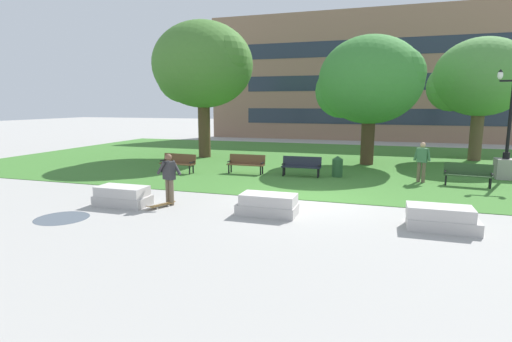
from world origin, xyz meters
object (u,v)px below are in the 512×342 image
Objects in this scene: person_skateboarder at (169,176)px; park_bench_far_right at (301,165)px; park_bench_near_right at (178,162)px; concrete_block_center at (122,196)px; park_bench_far_left at (246,163)px; person_bystander_near_lawn at (422,160)px; concrete_block_left at (268,205)px; trash_bin at (337,166)px; concrete_block_right at (441,218)px; lamp_post_center at (506,157)px; skateboard at (161,205)px; park_bench_near_left at (468,173)px.

person_skateboarder is 0.94× the size of park_bench_far_right.
person_skateboarder is at bearing -63.97° from park_bench_near_right.
concrete_block_center is at bearing -123.16° from park_bench_far_right.
park_bench_far_left is 1.05× the size of person_bystander_near_lawn.
concrete_block_center is 1.00× the size of concrete_block_left.
trash_bin is (4.75, 6.84, -0.47)m from person_skateboarder.
person_bystander_near_lawn reaches higher than park_bench_far_right.
concrete_block_center is 0.99× the size of concrete_block_right.
person_skateboarder is at bearing -144.26° from lamp_post_center.
park_bench_near_right is at bearing -167.14° from park_bench_far_left.
person_skateboarder is 1.69× the size of skateboard.
concrete_block_left is (4.90, 0.38, 0.00)m from concrete_block_center.
park_bench_far_left is 11.65m from lamp_post_center.
concrete_block_left is at bearing -134.09° from lamp_post_center.
trash_bin is at bearing 176.45° from person_bystander_near_lawn.
park_bench_near_right is 7.61m from trash_bin.
park_bench_near_right reaches higher than concrete_block_left.
trash_bin is (-7.17, -1.73, -0.50)m from lamp_post_center.
trash_bin is (-5.30, 0.46, -0.04)m from park_bench_near_left.
concrete_block_center is at bearing -78.08° from park_bench_near_right.
concrete_block_right is 1.06× the size of person_bystander_near_lawn.
concrete_block_center is 1.78× the size of skateboard.
trash_bin is at bearing 5.84° from park_bench_far_left.
park_bench_near_right reaches higher than skateboard.
concrete_block_center is 9.65m from trash_bin.
park_bench_far_right is (5.91, 0.82, 0.00)m from park_bench_near_right.
park_bench_far_left is at bearing 139.80° from concrete_block_right.
park_bench_far_left is at bearing -169.28° from lamp_post_center.
park_bench_far_right is 0.38× the size of lamp_post_center.
concrete_block_center is at bearing -175.55° from concrete_block_left.
concrete_block_center is 13.43m from park_bench_near_left.
trash_bin reaches higher than concrete_block_center.
park_bench_near_left is 6.90m from park_bench_far_right.
concrete_block_center is 1.69m from person_skateboarder.
concrete_block_right is at bearing -1.18° from person_skateboarder.
concrete_block_center is 8.41m from park_bench_far_right.
park_bench_near_left is at bearing 32.44° from person_skateboarder.
park_bench_near_right reaches higher than concrete_block_center.
concrete_block_left is at bearing -87.42° from park_bench_far_right.
concrete_block_right is 9.50m from lamp_post_center.
park_bench_near_right reaches higher than concrete_block_right.
park_bench_near_left is (10.05, 6.38, -0.43)m from person_skateboarder.
person_skateboarder is 0.93× the size of park_bench_near_right.
concrete_block_center is at bearing -145.69° from lamp_post_center.
lamp_post_center is (14.68, 2.91, 0.46)m from park_bench_near_right.
concrete_block_center is 6.36m from park_bench_near_right.
skateboard is at bearing -123.75° from trash_bin.
park_bench_far_left reaches higher than concrete_block_center.
park_bench_far_right is at bearing 179.12° from park_bench_near_left.
skateboard is 6.65m from park_bench_near_right.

